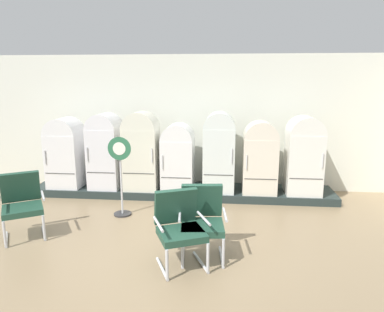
{
  "coord_description": "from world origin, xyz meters",
  "views": [
    {
      "loc": [
        0.94,
        -4.24,
        2.45
      ],
      "look_at": [
        0.25,
        2.75,
        0.92
      ],
      "focal_mm": 33.22,
      "sensor_mm": 36.0,
      "label": 1
    }
  ],
  "objects": [
    {
      "name": "back_wall",
      "position": [
        0.0,
        3.66,
        1.5
      ],
      "size": [
        11.76,
        0.12,
        2.97
      ],
      "color": "silver",
      "rests_on": "ground"
    },
    {
      "name": "display_plinth",
      "position": [
        0.0,
        3.02,
        0.08
      ],
      "size": [
        6.38,
        0.95,
        0.16
      ],
      "primitive_type": "cube",
      "color": "#253130",
      "rests_on": "ground"
    },
    {
      "name": "refrigerator_5",
      "position": [
        1.62,
        2.89,
        0.93
      ],
      "size": [
        0.68,
        0.62,
        1.47
      ],
      "color": "silver",
      "rests_on": "display_plinth"
    },
    {
      "name": "refrigerator_4",
      "position": [
        0.79,
        2.93,
        1.03
      ],
      "size": [
        0.63,
        0.72,
        1.64
      ],
      "color": "silver",
      "rests_on": "display_plinth"
    },
    {
      "name": "sign_stand",
      "position": [
        -0.94,
        1.76,
        0.68
      ],
      "size": [
        0.42,
        0.32,
        1.46
      ],
      "color": "#2D2D30",
      "rests_on": "ground"
    },
    {
      "name": "refrigerator_1",
      "position": [
        -1.62,
        2.93,
        1.01
      ],
      "size": [
        0.63,
        0.7,
        1.59
      ],
      "color": "white",
      "rests_on": "display_plinth"
    },
    {
      "name": "refrigerator_6",
      "position": [
        2.5,
        2.93,
        0.99
      ],
      "size": [
        0.69,
        0.71,
        1.57
      ],
      "color": "white",
      "rests_on": "display_plinth"
    },
    {
      "name": "armchair_left",
      "position": [
        -2.24,
        0.77,
        0.56
      ],
      "size": [
        0.84,
        0.86,
        1.01
      ],
      "color": "silver",
      "rests_on": "ground"
    },
    {
      "name": "armchair_center",
      "position": [
        0.34,
        0.13,
        0.56
      ],
      "size": [
        0.8,
        0.83,
        1.01
      ],
      "color": "silver",
      "rests_on": "ground"
    },
    {
      "name": "refrigerator_3",
      "position": [
        -0.06,
        2.92,
        0.89
      ],
      "size": [
        0.65,
        0.69,
        1.39
      ],
      "color": "white",
      "rests_on": "display_plinth"
    },
    {
      "name": "refrigerator_2",
      "position": [
        -0.83,
        2.88,
        1.02
      ],
      "size": [
        0.71,
        0.61,
        1.63
      ],
      "color": "silver",
      "rests_on": "display_plinth"
    },
    {
      "name": "ground",
      "position": [
        0.0,
        0.0,
        -0.03
      ],
      "size": [
        12.0,
        10.0,
        0.05
      ],
      "primitive_type": "cube",
      "color": "#8B7556"
    },
    {
      "name": "refrigerator_0",
      "position": [
        -2.5,
        2.92,
        0.94
      ],
      "size": [
        0.69,
        0.69,
        1.49
      ],
      "color": "white",
      "rests_on": "display_plinth"
    },
    {
      "name": "armchair_right",
      "position": [
        0.62,
        0.39,
        0.56
      ],
      "size": [
        0.69,
        0.71,
        1.01
      ],
      "color": "silver",
      "rests_on": "ground"
    }
  ]
}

